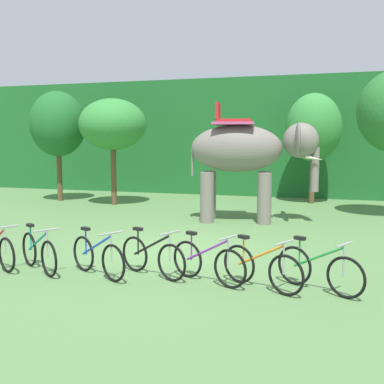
{
  "coord_description": "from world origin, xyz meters",
  "views": [
    {
      "loc": [
        3.57,
        -10.0,
        2.6
      ],
      "look_at": [
        0.23,
        1.0,
        1.3
      ],
      "focal_mm": 42.72,
      "sensor_mm": 36.0,
      "label": 1
    }
  ],
  "objects_px": {
    "bike_blue": "(98,257)",
    "bike_black": "(152,256)",
    "elephant": "(247,153)",
    "bike_purple": "(208,262)",
    "tree_center_right": "(314,128)",
    "tree_far_left": "(58,124)",
    "bike_teal": "(39,252)",
    "tree_right": "(113,125)",
    "bike_orange": "(261,268)",
    "bike_green": "(319,269)"
  },
  "relations": [
    {
      "from": "bike_blue",
      "to": "bike_black",
      "type": "relative_size",
      "value": 0.97
    },
    {
      "from": "elephant",
      "to": "bike_purple",
      "type": "distance_m",
      "value": 6.8
    },
    {
      "from": "tree_center_right",
      "to": "bike_black",
      "type": "xyz_separation_m",
      "value": [
        -2.5,
        -11.5,
        -2.73
      ]
    },
    {
      "from": "tree_center_right",
      "to": "elephant",
      "type": "distance_m",
      "value": 5.45
    },
    {
      "from": "tree_far_left",
      "to": "elephant",
      "type": "bearing_deg",
      "value": -17.37
    },
    {
      "from": "bike_teal",
      "to": "bike_black",
      "type": "xyz_separation_m",
      "value": [
        2.3,
        0.35,
        0.0
      ]
    },
    {
      "from": "tree_far_left",
      "to": "bike_black",
      "type": "bearing_deg",
      "value": -48.96
    },
    {
      "from": "bike_blue",
      "to": "bike_purple",
      "type": "bearing_deg",
      "value": 6.08
    },
    {
      "from": "bike_purple",
      "to": "bike_blue",
      "type": "bearing_deg",
      "value": -173.92
    },
    {
      "from": "elephant",
      "to": "bike_blue",
      "type": "distance_m",
      "value": 7.2
    },
    {
      "from": "bike_blue",
      "to": "tree_right",
      "type": "bearing_deg",
      "value": 114.75
    },
    {
      "from": "elephant",
      "to": "bike_black",
      "type": "bearing_deg",
      "value": -95.87
    },
    {
      "from": "bike_purple",
      "to": "bike_orange",
      "type": "relative_size",
      "value": 1.03
    },
    {
      "from": "bike_blue",
      "to": "bike_green",
      "type": "bearing_deg",
      "value": 4.51
    },
    {
      "from": "tree_far_left",
      "to": "tree_right",
      "type": "xyz_separation_m",
      "value": [
        2.8,
        -0.44,
        -0.06
      ]
    },
    {
      "from": "bike_teal",
      "to": "bike_black",
      "type": "distance_m",
      "value": 2.32
    },
    {
      "from": "elephant",
      "to": "bike_green",
      "type": "distance_m",
      "value": 7.12
    },
    {
      "from": "elephant",
      "to": "bike_teal",
      "type": "xyz_separation_m",
      "value": [
        -2.96,
        -6.8,
        -1.82
      ]
    },
    {
      "from": "tree_right",
      "to": "bike_teal",
      "type": "distance_m",
      "value": 9.92
    },
    {
      "from": "bike_black",
      "to": "bike_green",
      "type": "relative_size",
      "value": 1.05
    },
    {
      "from": "bike_blue",
      "to": "bike_purple",
      "type": "xyz_separation_m",
      "value": [
        2.13,
        0.23,
        0.0
      ]
    },
    {
      "from": "bike_black",
      "to": "tree_far_left",
      "type": "bearing_deg",
      "value": 131.04
    },
    {
      "from": "bike_blue",
      "to": "bike_orange",
      "type": "distance_m",
      "value": 3.12
    },
    {
      "from": "tree_center_right",
      "to": "elephant",
      "type": "bearing_deg",
      "value": -110.0
    },
    {
      "from": "tree_center_right",
      "to": "bike_orange",
      "type": "bearing_deg",
      "value": -91.9
    },
    {
      "from": "tree_far_left",
      "to": "bike_purple",
      "type": "bearing_deg",
      "value": -45.45
    },
    {
      "from": "tree_far_left",
      "to": "bike_blue",
      "type": "relative_size",
      "value": 3.04
    },
    {
      "from": "tree_center_right",
      "to": "bike_orange",
      "type": "height_order",
      "value": "tree_center_right"
    },
    {
      "from": "bike_blue",
      "to": "bike_orange",
      "type": "relative_size",
      "value": 1.0
    },
    {
      "from": "tree_right",
      "to": "bike_blue",
      "type": "height_order",
      "value": "tree_right"
    },
    {
      "from": "bike_black",
      "to": "tree_center_right",
      "type": "bearing_deg",
      "value": 77.73
    },
    {
      "from": "bike_blue",
      "to": "bike_teal",
      "type": "bearing_deg",
      "value": -178.33
    },
    {
      "from": "bike_blue",
      "to": "tree_far_left",
      "type": "bearing_deg",
      "value": 126.35
    },
    {
      "from": "elephant",
      "to": "tree_far_left",
      "type": "bearing_deg",
      "value": 162.63
    },
    {
      "from": "tree_far_left",
      "to": "bike_teal",
      "type": "xyz_separation_m",
      "value": [
        5.67,
        -9.5,
        -2.9
      ]
    },
    {
      "from": "tree_far_left",
      "to": "bike_green",
      "type": "distance_m",
      "value": 14.63
    },
    {
      "from": "bike_purple",
      "to": "elephant",
      "type": "bearing_deg",
      "value": 94.02
    },
    {
      "from": "tree_center_right",
      "to": "bike_purple",
      "type": "relative_size",
      "value": 2.86
    },
    {
      "from": "bike_purple",
      "to": "bike_orange",
      "type": "bearing_deg",
      "value": -4.32
    },
    {
      "from": "tree_far_left",
      "to": "elephant",
      "type": "distance_m",
      "value": 9.11
    },
    {
      "from": "bike_black",
      "to": "tree_right",
      "type": "bearing_deg",
      "value": 120.66
    },
    {
      "from": "bike_teal",
      "to": "bike_green",
      "type": "bearing_deg",
      "value": 3.83
    },
    {
      "from": "bike_black",
      "to": "bike_purple",
      "type": "relative_size",
      "value": 1.0
    },
    {
      "from": "elephant",
      "to": "bike_blue",
      "type": "bearing_deg",
      "value": -103.87
    },
    {
      "from": "tree_right",
      "to": "elephant",
      "type": "bearing_deg",
      "value": -21.17
    },
    {
      "from": "tree_right",
      "to": "bike_black",
      "type": "bearing_deg",
      "value": -59.34
    },
    {
      "from": "tree_right",
      "to": "bike_blue",
      "type": "xyz_separation_m",
      "value": [
        4.16,
        -9.02,
        -2.84
      ]
    },
    {
      "from": "bike_teal",
      "to": "bike_purple",
      "type": "xyz_separation_m",
      "value": [
        3.42,
        0.26,
        0.0
      ]
    },
    {
      "from": "tree_right",
      "to": "tree_center_right",
      "type": "relative_size",
      "value": 0.94
    },
    {
      "from": "tree_center_right",
      "to": "bike_green",
      "type": "relative_size",
      "value": 2.99
    }
  ]
}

